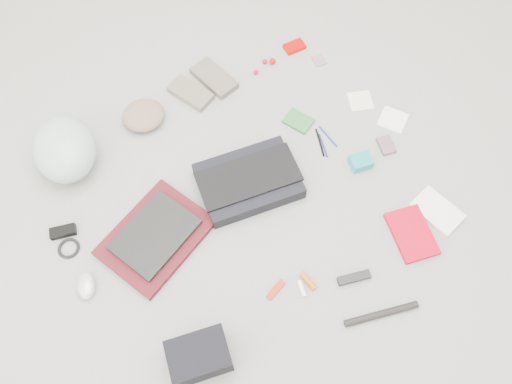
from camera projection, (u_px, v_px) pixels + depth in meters
ground_plane at (256, 197)px, 2.06m from camera, size 4.00×4.00×0.00m
messenger_bag at (249, 181)px, 2.06m from camera, size 0.45×0.37×0.07m
bag_flap at (248, 177)px, 2.02m from camera, size 0.45×0.28×0.01m
laptop_sleeve at (156, 237)px, 1.97m from camera, size 0.48×0.41×0.03m
laptop at (155, 234)px, 1.94m from camera, size 0.36×0.31×0.02m
bike_helmet at (64, 150)px, 2.05m from camera, size 0.32×0.37×0.19m
beanie at (143, 115)px, 2.21m from camera, size 0.23×0.22×0.07m
mitten_left at (191, 93)px, 2.28m from camera, size 0.16×0.22×0.03m
mitten_right at (214, 78)px, 2.32m from camera, size 0.14×0.24×0.03m
power_brick at (63, 232)px, 1.98m from camera, size 0.11×0.08×0.03m
cable_coil at (69, 248)px, 1.95m from camera, size 0.10×0.10×0.01m
mouse at (86, 286)px, 1.87m from camera, size 0.10×0.13×0.04m
camera_bag at (199, 356)px, 1.71m from camera, size 0.24×0.20×0.13m
multitool at (276, 289)px, 1.88m from camera, size 0.09×0.05×0.01m
toiletry_tube_white at (302, 289)px, 1.88m from camera, size 0.04×0.07×0.02m
toiletry_tube_orange at (308, 281)px, 1.89m from camera, size 0.03×0.08×0.02m
u_lock at (354, 278)px, 1.89m from camera, size 0.13×0.07×0.03m
bike_pump at (381, 314)px, 1.83m from camera, size 0.28×0.12×0.03m
book_red at (412, 234)px, 1.97m from camera, size 0.21×0.25×0.02m
book_white at (437, 211)px, 2.02m from camera, size 0.16×0.21×0.02m
notepad at (298, 121)px, 2.22m from camera, size 0.13×0.14×0.01m
pen_blue at (323, 146)px, 2.17m from camera, size 0.05×0.12×0.01m
pen_black at (320, 143)px, 2.18m from camera, size 0.07×0.13×0.01m
pen_navy at (328, 136)px, 2.19m from camera, size 0.01×0.13×0.01m
accordion_wallet at (361, 162)px, 2.11m from camera, size 0.10×0.09×0.04m
card_deck at (386, 145)px, 2.16m from camera, size 0.09×0.10×0.02m
napkin_top at (360, 101)px, 2.28m from camera, size 0.14×0.14×0.01m
napkin_bottom at (393, 120)px, 2.23m from camera, size 0.16×0.16×0.01m
lollipop_a at (256, 72)px, 2.35m from camera, size 0.03×0.03×0.02m
lollipop_b at (265, 61)px, 2.37m from camera, size 0.03×0.03×0.02m
lollipop_c at (273, 61)px, 2.37m from camera, size 0.04×0.04×0.03m
altoids_tin at (294, 47)px, 2.42m from camera, size 0.11×0.07×0.02m
stamp_sheet at (319, 60)px, 2.39m from camera, size 0.07×0.08×0.00m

